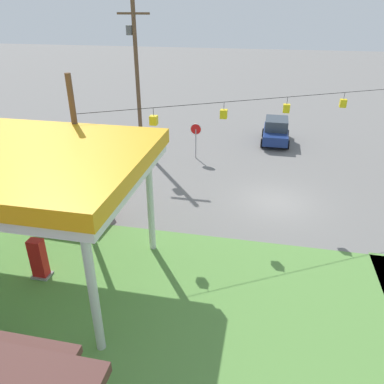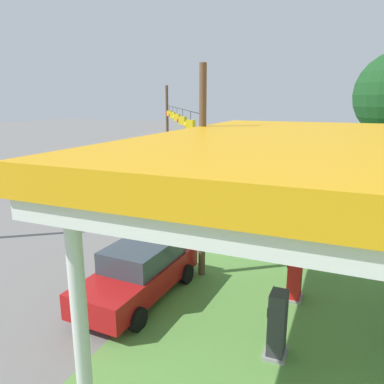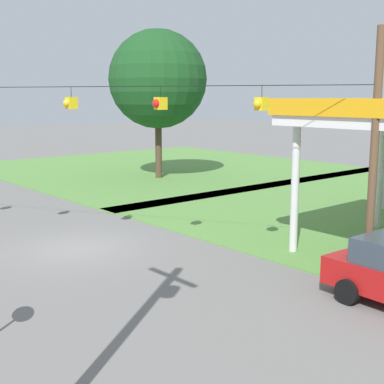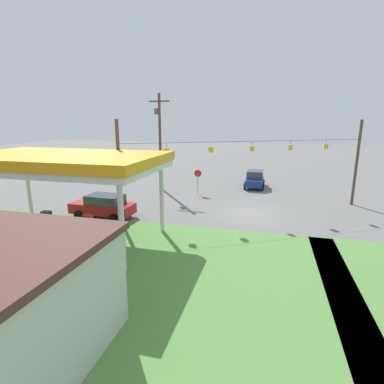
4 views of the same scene
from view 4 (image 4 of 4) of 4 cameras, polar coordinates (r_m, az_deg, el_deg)
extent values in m
plane|color=slate|center=(24.46, 10.84, -4.05)|extent=(160.00, 160.00, 0.00)
cube|color=silver|center=(19.32, -23.61, 4.53)|extent=(11.63, 6.71, 0.35)
cube|color=orange|center=(19.27, -23.73, 5.85)|extent=(11.83, 6.91, 0.55)
cylinder|color=silver|center=(19.62, -5.77, -1.46)|extent=(0.28, 0.28, 4.45)
cylinder|color=silver|center=(25.16, -28.65, 0.25)|extent=(0.28, 0.28, 4.45)
cylinder|color=silver|center=(14.82, -13.22, -6.69)|extent=(0.28, 0.28, 4.45)
cube|color=gray|center=(19.62, -18.94, -8.79)|extent=(0.71, 0.56, 0.12)
cube|color=red|center=(19.32, -19.14, -6.40)|extent=(0.55, 0.40, 1.62)
cube|color=black|center=(19.39, -18.86, -5.30)|extent=(0.39, 0.03, 0.24)
cube|color=gray|center=(21.33, -25.61, -7.62)|extent=(0.71, 0.56, 0.12)
cube|color=#333338|center=(21.05, -25.84, -5.41)|extent=(0.55, 0.40, 1.62)
cube|color=black|center=(21.11, -25.56, -4.40)|extent=(0.39, 0.03, 0.24)
cube|color=#AD1414|center=(23.98, -16.69, -2.94)|extent=(4.95, 2.06, 0.76)
cube|color=#333D47|center=(23.64, -16.21, -1.34)|extent=(2.75, 1.81, 0.67)
cylinder|color=black|center=(24.23, -20.85, -4.04)|extent=(0.69, 0.25, 0.68)
cylinder|color=black|center=(25.67, -18.29, -2.88)|extent=(0.69, 0.25, 0.68)
cylinder|color=black|center=(22.54, -14.73, -4.86)|extent=(0.69, 0.25, 0.68)
cylinder|color=black|center=(24.08, -12.38, -3.56)|extent=(0.69, 0.25, 0.68)
cube|color=black|center=(16.80, -30.88, -11.42)|extent=(4.12, 2.07, 0.74)
cube|color=#333D47|center=(16.70, -31.74, -8.89)|extent=(2.30, 1.82, 0.75)
cylinder|color=black|center=(16.68, -25.35, -12.35)|extent=(0.69, 0.26, 0.68)
cylinder|color=black|center=(15.53, -30.22, -14.86)|extent=(0.69, 0.26, 0.68)
cylinder|color=black|center=(18.39, -31.15, -10.63)|extent=(0.69, 0.26, 0.68)
cube|color=navy|center=(34.09, 11.83, 2.03)|extent=(1.87, 4.24, 0.71)
cube|color=#333D47|center=(34.20, 11.92, 3.34)|extent=(1.71, 2.33, 0.80)
cylinder|color=black|center=(32.84, 13.31, 0.89)|extent=(0.22, 0.68, 0.68)
cylinder|color=black|center=(32.94, 10.03, 1.09)|extent=(0.22, 0.68, 0.68)
cylinder|color=black|center=(35.41, 13.46, 1.77)|extent=(0.22, 0.68, 0.68)
cylinder|color=black|center=(35.50, 10.41, 1.95)|extent=(0.22, 0.68, 0.68)
cylinder|color=#99999E|center=(30.38, 1.10, 1.63)|extent=(0.08, 0.08, 2.10)
cylinder|color=white|center=(30.19, 1.11, 3.58)|extent=(0.80, 0.03, 0.80)
cylinder|color=red|center=(30.19, 1.11, 3.58)|extent=(0.70, 0.03, 0.70)
cylinder|color=brown|center=(32.18, -6.09, 9.32)|extent=(0.28, 0.28, 10.00)
cube|color=brown|center=(32.17, -6.28, 16.81)|extent=(2.20, 0.14, 0.14)
cylinder|color=#59595B|center=(32.25, -6.83, 15.01)|extent=(0.44, 0.44, 0.60)
cylinder|color=brown|center=(29.46, 28.85, 4.79)|extent=(0.24, 0.24, 7.35)
cylinder|color=brown|center=(21.16, -13.66, 3.34)|extent=(0.24, 0.24, 7.35)
cylinder|color=black|center=(23.43, 11.45, 9.46)|extent=(17.20, 10.02, 0.02)
cylinder|color=black|center=(27.08, 24.20, 8.69)|extent=(0.02, 0.02, 0.35)
cube|color=yellow|center=(27.11, 24.13, 7.90)|extent=(0.32, 0.32, 0.40)
sphere|color=red|center=(27.27, 24.07, 7.93)|extent=(0.28, 0.28, 0.28)
cylinder|color=black|center=(25.11, 18.28, 8.90)|extent=(0.02, 0.02, 0.35)
cube|color=yellow|center=(25.13, 18.22, 8.05)|extent=(0.32, 0.32, 0.40)
sphere|color=red|center=(25.30, 18.20, 8.08)|extent=(0.28, 0.28, 0.28)
cylinder|color=black|center=(23.44, 11.43, 9.03)|extent=(0.02, 0.02, 0.35)
cube|color=yellow|center=(23.47, 11.39, 8.12)|extent=(0.32, 0.32, 0.40)
sphere|color=yellow|center=(23.64, 11.42, 8.16)|extent=(0.28, 0.28, 0.28)
cylinder|color=black|center=(22.14, 3.66, 9.03)|extent=(0.02, 0.02, 0.35)
cube|color=yellow|center=(22.17, 3.65, 8.06)|extent=(0.32, 0.32, 0.40)
sphere|color=red|center=(22.34, 3.73, 8.10)|extent=(0.28, 0.28, 0.28)
cylinder|color=black|center=(21.29, -4.90, 8.84)|extent=(0.02, 0.02, 0.35)
cube|color=yellow|center=(21.32, -4.88, 7.83)|extent=(0.32, 0.32, 0.40)
sphere|color=yellow|center=(21.48, -4.73, 7.88)|extent=(0.28, 0.28, 0.28)
camera|label=1|loc=(5.73, -12.11, 39.06)|focal=35.00mm
camera|label=2|loc=(25.62, -43.26, 7.52)|focal=35.00mm
camera|label=3|loc=(37.08, -14.99, 10.08)|focal=50.00mm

